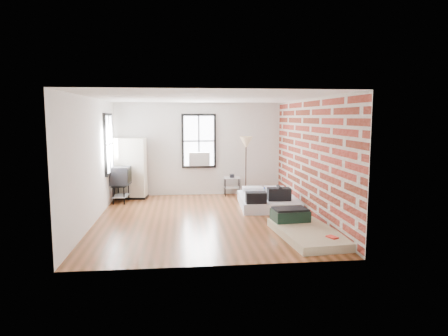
{
  "coord_description": "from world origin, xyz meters",
  "views": [
    {
      "loc": [
        -0.53,
        -9.12,
        2.37
      ],
      "look_at": [
        0.48,
        0.3,
        1.16
      ],
      "focal_mm": 32.0,
      "sensor_mm": 36.0,
      "label": 1
    }
  ],
  "objects": [
    {
      "name": "mattress_bare",
      "position": [
        1.91,
        -1.51,
        0.13
      ],
      "size": [
        1.25,
        2.11,
        0.44
      ],
      "rotation": [
        0.0,
        0.0,
        0.09
      ],
      "color": "#CABB91",
      "rests_on": "ground"
    },
    {
      "name": "floor_lamp",
      "position": [
        1.39,
        2.62,
        1.54
      ],
      "size": [
        0.38,
        0.38,
        1.79
      ],
      "color": "black",
      "rests_on": "ground"
    },
    {
      "name": "tv_stand",
      "position": [
        -2.21,
        2.06,
        0.72
      ],
      "size": [
        0.55,
        0.74,
        1.0
      ],
      "rotation": [
        0.0,
        0.0,
        -0.08
      ],
      "color": "black",
      "rests_on": "ground"
    },
    {
      "name": "side_table",
      "position": [
        0.98,
        2.72,
        0.44
      ],
      "size": [
        0.5,
        0.4,
        0.65
      ],
      "rotation": [
        0.0,
        0.0,
        -0.01
      ],
      "color": "black",
      "rests_on": "ground"
    },
    {
      "name": "wardrobe",
      "position": [
        -2.0,
        2.65,
        0.88
      ],
      "size": [
        0.95,
        0.62,
        1.77
      ],
      "rotation": [
        0.0,
        0.0,
        -0.13
      ],
      "color": "black",
      "rests_on": "ground"
    },
    {
      "name": "ground",
      "position": [
        0.0,
        0.0,
        0.0
      ],
      "size": [
        6.0,
        6.0,
        0.0
      ],
      "primitive_type": "plane",
      "color": "#5B3418",
      "rests_on": "ground"
    },
    {
      "name": "room_shell",
      "position": [
        0.23,
        0.36,
        1.74
      ],
      "size": [
        5.02,
        6.02,
        2.8
      ],
      "color": "silver",
      "rests_on": "ground"
    },
    {
      "name": "mattress_main",
      "position": [
        1.74,
        1.13,
        0.18
      ],
      "size": [
        1.58,
        2.08,
        0.64
      ],
      "rotation": [
        0.0,
        0.0,
        -0.06
      ],
      "color": "white",
      "rests_on": "ground"
    }
  ]
}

